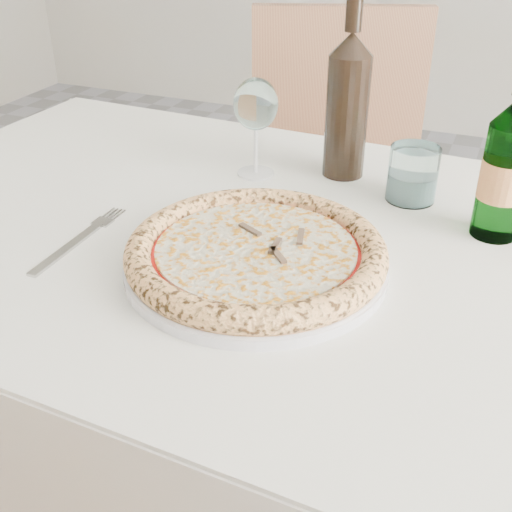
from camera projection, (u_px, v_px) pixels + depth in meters
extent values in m
cube|color=#906744|center=(282.00, 251.00, 0.93)|extent=(1.38, 0.83, 0.04)
cube|color=white|center=(283.00, 237.00, 0.92)|extent=(1.44, 0.89, 0.01)
cube|color=white|center=(353.00, 195.00, 1.30)|extent=(1.40, 0.01, 0.22)
cylinder|color=#906744|center=(93.00, 274.00, 1.58)|extent=(0.06, 0.06, 0.71)
cube|color=#906744|center=(337.00, 218.00, 1.63)|extent=(0.58, 0.58, 0.04)
cube|color=#906744|center=(338.00, 98.00, 1.68)|extent=(0.44, 0.19, 0.46)
cylinder|color=#906744|center=(393.00, 260.00, 1.91)|extent=(0.04, 0.04, 0.43)
cylinder|color=#906744|center=(415.00, 340.00, 1.58)|extent=(0.04, 0.04, 0.43)
cylinder|color=#906744|center=(263.00, 257.00, 1.93)|extent=(0.04, 0.04, 0.43)
cylinder|color=#906744|center=(258.00, 336.00, 1.59)|extent=(0.04, 0.04, 0.43)
cylinder|color=white|center=(256.00, 265.00, 0.83)|extent=(0.34, 0.34, 0.01)
torus|color=white|center=(256.00, 261.00, 0.83)|extent=(0.34, 0.34, 0.01)
cylinder|color=tan|center=(256.00, 256.00, 0.83)|extent=(0.33, 0.33, 0.01)
torus|color=#EAA963|center=(256.00, 251.00, 0.82)|extent=(0.34, 0.34, 0.04)
cylinder|color=#B5150C|center=(256.00, 251.00, 0.82)|extent=(0.28, 0.28, 0.00)
cylinder|color=beige|center=(256.00, 249.00, 0.82)|extent=(0.26, 0.26, 0.00)
cube|color=brown|center=(280.00, 250.00, 0.81)|extent=(0.04, 0.01, 0.00)
cube|color=brown|center=(271.00, 228.00, 0.86)|extent=(0.01, 0.04, 0.00)
cube|color=brown|center=(205.00, 235.00, 0.84)|extent=(0.04, 0.01, 0.00)
cube|color=brown|center=(244.00, 260.00, 0.79)|extent=(0.01, 0.04, 0.00)
cube|color=#A3A3A3|center=(66.00, 249.00, 0.88)|extent=(0.02, 0.15, 0.00)
cube|color=#A3A3A3|center=(105.00, 220.00, 0.95)|extent=(0.03, 0.02, 0.00)
cylinder|color=#A3A3A3|center=(110.00, 211.00, 0.98)|extent=(0.00, 0.04, 0.00)
cylinder|color=#A3A3A3|center=(114.00, 212.00, 0.98)|extent=(0.00, 0.04, 0.00)
cylinder|color=#A3A3A3|center=(118.00, 213.00, 0.97)|extent=(0.00, 0.04, 0.00)
cylinder|color=#A3A3A3|center=(121.00, 213.00, 0.97)|extent=(0.00, 0.04, 0.00)
cylinder|color=silver|center=(256.00, 173.00, 1.10)|extent=(0.06, 0.06, 0.00)
cylinder|color=silver|center=(256.00, 149.00, 1.08)|extent=(0.01, 0.01, 0.08)
ellipsoid|color=white|center=(256.00, 104.00, 1.04)|extent=(0.07, 0.07, 0.09)
cylinder|color=white|center=(413.00, 174.00, 1.00)|extent=(0.08, 0.08, 0.09)
cylinder|color=silver|center=(411.00, 186.00, 1.01)|extent=(0.07, 0.07, 0.04)
cylinder|color=#2F6E33|center=(503.00, 183.00, 0.88)|extent=(0.06, 0.06, 0.16)
cylinder|color=tan|center=(504.00, 179.00, 0.88)|extent=(0.07, 0.07, 0.06)
cylinder|color=black|center=(346.00, 117.00, 1.06)|extent=(0.07, 0.07, 0.20)
cone|color=black|center=(352.00, 43.00, 1.00)|extent=(0.07, 0.07, 0.04)
cylinder|color=black|center=(354.00, 14.00, 0.97)|extent=(0.03, 0.03, 0.05)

